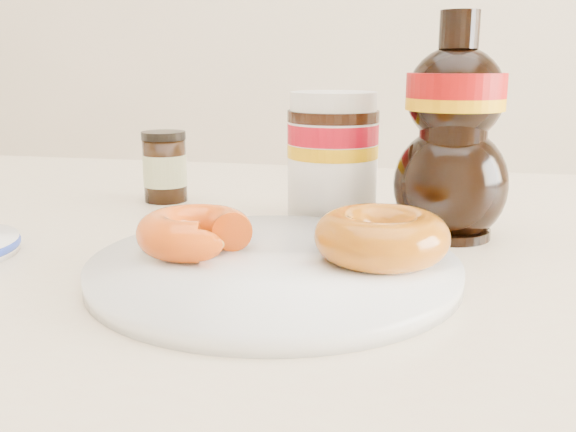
% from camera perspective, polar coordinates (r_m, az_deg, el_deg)
% --- Properties ---
extents(dining_table, '(1.40, 0.90, 0.75)m').
position_cam_1_polar(dining_table, '(0.58, 5.35, -11.20)').
color(dining_table, beige).
rests_on(dining_table, ground).
extents(plate, '(0.28, 0.28, 0.01)m').
position_cam_1_polar(plate, '(0.48, -1.24, -4.54)').
color(plate, white).
rests_on(plate, dining_table).
extents(donut_bitten, '(0.11, 0.11, 0.03)m').
position_cam_1_polar(donut_bitten, '(0.50, -8.29, -1.41)').
color(donut_bitten, '#C74A0B').
rests_on(donut_bitten, plate).
extents(donut_whole, '(0.11, 0.11, 0.04)m').
position_cam_1_polar(donut_whole, '(0.48, 8.31, -1.80)').
color(donut_whole, '#A4550A').
rests_on(donut_whole, plate).
extents(nutella_jar, '(0.09, 0.09, 0.13)m').
position_cam_1_polar(nutella_jar, '(0.65, 3.99, 5.72)').
color(nutella_jar, white).
rests_on(nutella_jar, dining_table).
extents(syrup_bottle, '(0.12, 0.11, 0.20)m').
position_cam_1_polar(syrup_bottle, '(0.60, 14.50, 7.61)').
color(syrup_bottle, black).
rests_on(syrup_bottle, dining_table).
extents(dark_jar, '(0.05, 0.05, 0.08)m').
position_cam_1_polar(dark_jar, '(0.75, -10.89, 4.27)').
color(dark_jar, black).
rests_on(dark_jar, dining_table).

